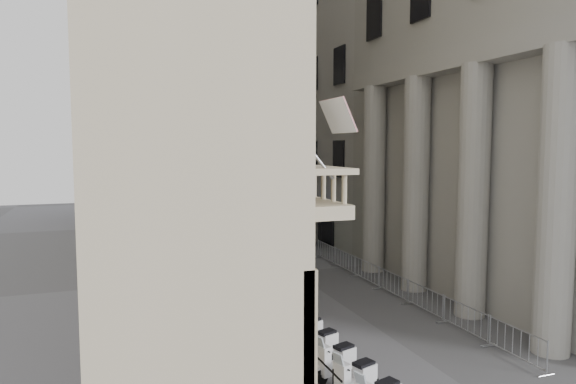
% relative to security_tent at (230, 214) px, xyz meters
% --- Properties ---
extents(far_building, '(22.00, 10.00, 30.00)m').
position_rel_security_tent_xyz_m(far_building, '(2.55, 24.83, 12.21)').
color(far_building, beige).
rests_on(far_building, ground).
extents(iron_fence, '(0.30, 28.00, 1.40)m').
position_rel_security_tent_xyz_m(iron_fence, '(-1.75, -5.17, -2.79)').
color(iron_fence, black).
rests_on(iron_fence, ground).
extents(blue_awning, '(1.60, 3.00, 3.00)m').
position_rel_security_tent_xyz_m(blue_awning, '(6.70, 2.83, -2.79)').
color(blue_awning, navy).
rests_on(blue_awning, ground).
extents(scooter_2, '(1.50, 0.96, 1.50)m').
position_rel_security_tent_xyz_m(scooter_2, '(-0.74, -16.67, -2.79)').
color(scooter_2, silver).
rests_on(scooter_2, ground).
extents(scooter_3, '(1.50, 0.96, 1.50)m').
position_rel_security_tent_xyz_m(scooter_3, '(-0.74, -15.44, -2.79)').
color(scooter_3, silver).
rests_on(scooter_3, ground).
extents(scooter_4, '(1.50, 0.96, 1.50)m').
position_rel_security_tent_xyz_m(scooter_4, '(-0.74, -14.20, -2.79)').
color(scooter_4, silver).
rests_on(scooter_4, ground).
extents(scooter_5, '(1.50, 0.96, 1.50)m').
position_rel_security_tent_xyz_m(scooter_5, '(-0.74, -12.96, -2.79)').
color(scooter_5, silver).
rests_on(scooter_5, ground).
extents(scooter_6, '(1.50, 0.96, 1.50)m').
position_rel_security_tent_xyz_m(scooter_6, '(-0.74, -11.72, -2.79)').
color(scooter_6, silver).
rests_on(scooter_6, ground).
extents(scooter_7, '(1.50, 0.96, 1.50)m').
position_rel_security_tent_xyz_m(scooter_7, '(-0.74, -10.48, -2.79)').
color(scooter_7, silver).
rests_on(scooter_7, ground).
extents(scooter_8, '(1.50, 0.96, 1.50)m').
position_rel_security_tent_xyz_m(scooter_8, '(-0.74, -9.24, -2.79)').
color(scooter_8, silver).
rests_on(scooter_8, ground).
extents(scooter_9, '(1.50, 0.96, 1.50)m').
position_rel_security_tent_xyz_m(scooter_9, '(-0.74, -8.00, -2.79)').
color(scooter_9, silver).
rests_on(scooter_9, ground).
extents(scooter_10, '(1.50, 0.96, 1.50)m').
position_rel_security_tent_xyz_m(scooter_10, '(-0.74, -6.76, -2.79)').
color(scooter_10, silver).
rests_on(scooter_10, ground).
extents(scooter_11, '(1.50, 0.96, 1.50)m').
position_rel_security_tent_xyz_m(scooter_11, '(-0.74, -5.53, -2.79)').
color(scooter_11, silver).
rests_on(scooter_11, ground).
extents(scooter_12, '(1.50, 0.96, 1.50)m').
position_rel_security_tent_xyz_m(scooter_12, '(-0.74, -4.29, -2.79)').
color(scooter_12, silver).
rests_on(scooter_12, ground).
extents(scooter_13, '(1.50, 0.96, 1.50)m').
position_rel_security_tent_xyz_m(scooter_13, '(-0.74, -3.05, -2.79)').
color(scooter_13, silver).
rests_on(scooter_13, ground).
extents(scooter_14, '(1.50, 0.96, 1.50)m').
position_rel_security_tent_xyz_m(scooter_14, '(-0.74, -1.81, -2.79)').
color(scooter_14, silver).
rests_on(scooter_14, ground).
extents(scooter_15, '(1.50, 0.96, 1.50)m').
position_rel_security_tent_xyz_m(scooter_15, '(-0.74, -0.57, -2.79)').
color(scooter_15, silver).
rests_on(scooter_15, ground).
extents(barrier_0, '(0.60, 2.40, 1.10)m').
position_rel_security_tent_xyz_m(barrier_0, '(5.28, -17.29, -2.79)').
color(barrier_0, '#AFB2B7').
rests_on(barrier_0, ground).
extents(barrier_1, '(0.60, 2.40, 1.10)m').
position_rel_security_tent_xyz_m(barrier_1, '(5.28, -14.79, -2.79)').
color(barrier_1, '#AFB2B7').
rests_on(barrier_1, ground).
extents(barrier_2, '(0.60, 2.40, 1.10)m').
position_rel_security_tent_xyz_m(barrier_2, '(5.28, -12.29, -2.79)').
color(barrier_2, '#AFB2B7').
rests_on(barrier_2, ground).
extents(barrier_3, '(0.60, 2.40, 1.10)m').
position_rel_security_tent_xyz_m(barrier_3, '(5.28, -9.79, -2.79)').
color(barrier_3, '#AFB2B7').
rests_on(barrier_3, ground).
extents(barrier_4, '(0.60, 2.40, 1.10)m').
position_rel_security_tent_xyz_m(barrier_4, '(5.28, -7.29, -2.79)').
color(barrier_4, '#AFB2B7').
rests_on(barrier_4, ground).
extents(barrier_5, '(0.60, 2.40, 1.10)m').
position_rel_security_tent_xyz_m(barrier_5, '(5.28, -4.79, -2.79)').
color(barrier_5, '#AFB2B7').
rests_on(barrier_5, ground).
extents(barrier_6, '(0.60, 2.40, 1.10)m').
position_rel_security_tent_xyz_m(barrier_6, '(5.28, -2.29, -2.79)').
color(barrier_6, '#AFB2B7').
rests_on(barrier_6, ground).
extents(security_tent, '(4.11, 4.11, 3.34)m').
position_rel_security_tent_xyz_m(security_tent, '(0.00, 0.00, 0.00)').
color(security_tent, silver).
rests_on(security_tent, ground).
extents(street_lamp, '(2.67, 1.16, 8.62)m').
position_rel_security_tent_xyz_m(street_lamp, '(-1.32, 1.58, 2.37)').
color(street_lamp, gray).
rests_on(street_lamp, ground).
extents(info_kiosk, '(0.42, 0.81, 1.66)m').
position_rel_security_tent_xyz_m(info_kiosk, '(-1.64, -0.12, -1.95)').
color(info_kiosk, black).
rests_on(info_kiosk, ground).
extents(pedestrian_a, '(0.70, 0.53, 1.75)m').
position_rel_security_tent_xyz_m(pedestrian_a, '(4.19, 1.12, -1.91)').
color(pedestrian_a, '#0D1A37').
rests_on(pedestrian_a, ground).
extents(pedestrian_b, '(0.85, 0.67, 1.70)m').
position_rel_security_tent_xyz_m(pedestrian_b, '(5.55, 3.68, -1.94)').
color(pedestrian_b, black).
rests_on(pedestrian_b, ground).
extents(pedestrian_c, '(1.01, 0.91, 1.74)m').
position_rel_security_tent_xyz_m(pedestrian_c, '(3.07, 4.41, -1.92)').
color(pedestrian_c, black).
rests_on(pedestrian_c, ground).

